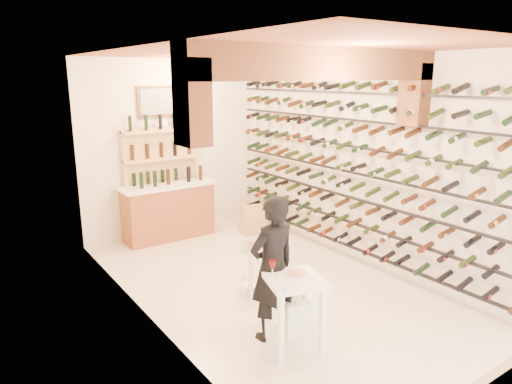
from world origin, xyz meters
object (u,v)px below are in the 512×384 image
white_stool (299,316)px  tasting_table (294,291)px  person (273,268)px  back_counter (169,210)px  chrome_barstool (251,267)px  crate_lower (253,226)px  wine_rack (349,166)px

white_stool → tasting_table: bearing=-141.8°
tasting_table → person: (-0.03, 0.33, 0.15)m
back_counter → tasting_table: 4.12m
back_counter → person: person is taller
white_stool → chrome_barstool: size_ratio=0.63×
chrome_barstool → tasting_table: bearing=-104.3°
crate_lower → wine_rack: bearing=-78.1°
tasting_table → chrome_barstool: tasting_table is taller
wine_rack → white_stool: (-2.02, -1.26, -1.32)m
person → white_stool: bearing=148.3°
white_stool → person: 0.68m
white_stool → wine_rack: bearing=31.8°
wine_rack → person: size_ratio=3.43×
person → crate_lower: bearing=-124.2°
wine_rack → tasting_table: bearing=-147.4°
tasting_table → person: 0.37m
wine_rack → tasting_table: size_ratio=5.66×
chrome_barstool → back_counter: bearing=87.9°
back_counter → tasting_table: size_ratio=1.69×
wine_rack → chrome_barstool: size_ratio=7.89×
back_counter → tasting_table: (-0.43, -4.09, 0.15)m
tasting_table → crate_lower: bearing=80.1°
wine_rack → crate_lower: (-0.42, 2.00, -1.41)m
wine_rack → tasting_table: 2.82m
crate_lower → white_stool: bearing=-116.2°
wine_rack → back_counter: bearing=124.7°
wine_rack → back_counter: 3.38m
back_counter → crate_lower: (1.41, -0.65, -0.40)m
white_stool → chrome_barstool: chrome_barstool is taller
back_counter → tasting_table: bearing=-96.0°
white_stool → person: (-0.27, 0.15, 0.60)m
wine_rack → white_stool: bearing=-148.2°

